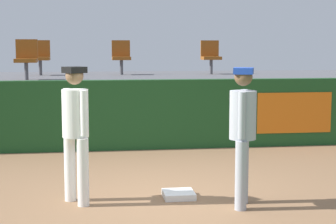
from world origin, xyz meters
TOP-DOWN VIEW (x-y plane):
  - ground_plane at (0.00, 0.00)m, footprint 60.00×60.00m
  - first_base at (0.25, 0.15)m, footprint 0.40×0.40m
  - player_fielder_home at (-1.05, 0.09)m, footprint 0.45×0.56m
  - player_runner_visitor at (0.95, -0.34)m, footprint 0.41×0.45m
  - field_wall at (0.02, 3.61)m, footprint 18.00×0.26m
  - bleacher_platform at (0.00, 6.19)m, footprint 18.00×4.80m
  - seat_front_left at (-2.18, 5.06)m, footprint 0.45×0.44m
  - seat_back_left at (-2.05, 6.86)m, footprint 0.45×0.44m
  - seat_back_center at (-0.11, 6.86)m, footprint 0.45×0.44m
  - seat_back_right at (2.13, 6.86)m, footprint 0.46×0.44m

SIDE VIEW (x-z plane):
  - ground_plane at x=0.00m, z-range 0.00..0.00m
  - first_base at x=0.25m, z-range 0.00..0.08m
  - bleacher_platform at x=0.00m, z-range 0.00..1.25m
  - field_wall at x=0.02m, z-range 0.00..1.32m
  - player_runner_visitor at x=0.95m, z-range 0.14..1.83m
  - player_fielder_home at x=-1.05m, z-range 0.13..1.84m
  - seat_front_left at x=-2.18m, z-range 1.31..2.15m
  - seat_back_left at x=-2.05m, z-range 1.31..2.15m
  - seat_back_center at x=-0.11m, z-range 1.31..2.15m
  - seat_back_right at x=2.13m, z-range 1.31..2.15m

